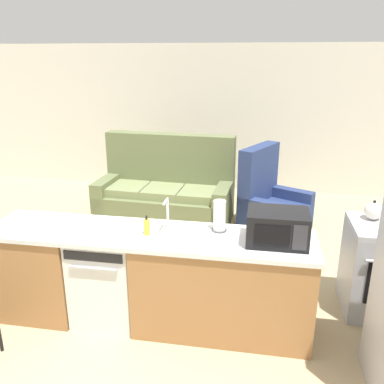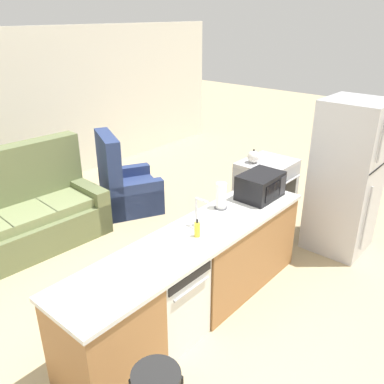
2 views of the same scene
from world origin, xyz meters
name	(u,v)px [view 1 (image 1 of 2)]	position (x,y,z in m)	size (l,w,h in m)	color
ground_plane	(136,318)	(0.00, 0.00, 0.00)	(24.00, 24.00, 0.00)	tan
wall_back	(218,119)	(0.30, 4.20, 1.30)	(10.00, 0.06, 2.60)	silver
kitchen_counter	(159,282)	(0.24, 0.00, 0.42)	(2.94, 0.66, 0.90)	#9E6B3D
dishwasher	(108,277)	(-0.25, 0.00, 0.42)	(0.58, 0.61, 0.84)	silver
microwave	(277,227)	(1.27, 0.00, 1.04)	(0.50, 0.37, 0.28)	black
sink_faucet	(167,216)	(0.31, 0.10, 1.03)	(0.07, 0.18, 0.30)	silver
paper_towel_roll	(220,216)	(0.77, 0.16, 1.04)	(0.14, 0.14, 0.28)	#4C4C51
soap_bottle	(147,227)	(0.15, -0.03, 0.97)	(0.06, 0.06, 0.18)	yellow
kettle	(373,211)	(2.18, 0.68, 0.99)	(0.21, 0.17, 0.19)	silver
couch	(167,193)	(-0.29, 2.55, 0.39)	(2.05, 1.02, 1.27)	#667047
armchair	(270,206)	(1.26, 2.36, 0.35)	(1.10, 1.12, 1.20)	navy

